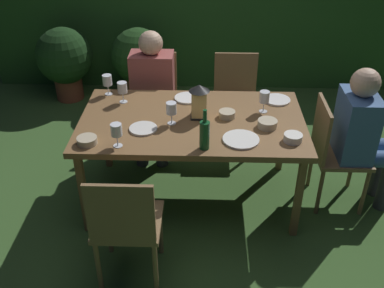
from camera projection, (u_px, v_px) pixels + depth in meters
name	position (u px, v px, depth m)	size (l,w,h in m)	color
ground_plane	(192.00, 196.00, 3.76)	(16.00, 16.00, 0.00)	#385B28
dining_table	(192.00, 125.00, 3.40)	(1.68, 0.98, 0.73)	brown
chair_side_right_b	(235.00, 97.00, 4.23)	(0.42, 0.40, 0.87)	brown
chair_side_right_a	(155.00, 95.00, 4.26)	(0.42, 0.40, 0.87)	brown
person_in_rust	(152.00, 90.00, 4.01)	(0.38, 0.47, 1.15)	#9E4C47
chair_head_far	(333.00, 149.00, 3.47)	(0.40, 0.42, 0.87)	brown
person_in_blue	(363.00, 133.00, 3.38)	(0.48, 0.38, 1.15)	#426699
chair_side_left_a	(126.00, 223.00, 2.77)	(0.42, 0.40, 0.87)	brown
lantern_centerpiece	(199.00, 99.00, 3.32)	(0.15, 0.15, 0.27)	black
green_bottle_on_table	(205.00, 134.00, 2.98)	(0.07, 0.07, 0.29)	#195128
wine_glass_a	(122.00, 89.00, 3.55)	(0.08, 0.08, 0.17)	silver
wine_glass_b	(107.00, 81.00, 3.66)	(0.08, 0.08, 0.17)	silver
wine_glass_c	(116.00, 131.00, 3.00)	(0.08, 0.08, 0.17)	silver
wine_glass_d	(171.00, 109.00, 3.26)	(0.08, 0.08, 0.17)	silver
wine_glass_e	(264.00, 98.00, 3.41)	(0.08, 0.08, 0.17)	silver
plate_a	(187.00, 98.00, 3.65)	(0.21, 0.21, 0.01)	white
plate_b	(143.00, 129.00, 3.24)	(0.20, 0.20, 0.01)	silver
plate_c	(241.00, 139.00, 3.11)	(0.25, 0.25, 0.01)	white
plate_d	(277.00, 100.00, 3.62)	(0.21, 0.21, 0.01)	white
bowl_olives	(293.00, 138.00, 3.10)	(0.13, 0.13, 0.05)	silver
bowl_bread	(87.00, 140.00, 3.07)	(0.14, 0.14, 0.05)	#BCAD8E
bowl_salad	(267.00, 123.00, 3.26)	(0.14, 0.14, 0.06)	#BCAD8E
bowl_dip	(227.00, 114.00, 3.38)	(0.12, 0.12, 0.05)	#BCAD8E
hedge_backdrop	(199.00, 29.00, 5.59)	(4.86, 0.84, 1.17)	#234C1E
potted_plant_by_hedge	(65.00, 59.00, 5.04)	(0.62, 0.62, 0.83)	brown
potted_plant_corner	(139.00, 59.00, 5.02)	(0.61, 0.61, 0.83)	#9E5133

